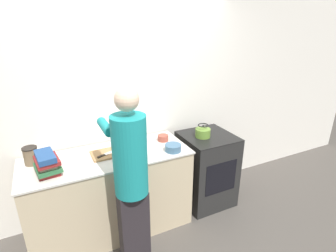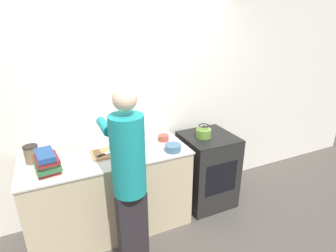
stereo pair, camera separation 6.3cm
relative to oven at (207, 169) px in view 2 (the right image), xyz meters
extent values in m
plane|color=#4C4742|center=(-0.88, -0.30, -0.46)|extent=(12.00, 12.00, 0.00)
cube|color=white|center=(-0.88, 0.40, 0.84)|extent=(8.00, 0.05, 2.60)
cube|color=#C6B28E|center=(-1.22, 0.02, -0.01)|extent=(1.67, 0.64, 0.91)
cube|color=beige|center=(-1.22, 0.02, 0.45)|extent=(1.70, 0.67, 0.02)
cube|color=black|center=(0.00, 0.00, -0.01)|extent=(0.61, 0.61, 0.91)
cube|color=black|center=(0.00, 0.00, 0.46)|extent=(0.61, 0.61, 0.01)
cube|color=black|center=(0.00, -0.30, 0.04)|extent=(0.42, 0.01, 0.40)
cube|color=#272327|center=(-1.16, -0.56, -0.05)|extent=(0.26, 0.16, 0.83)
cylinder|color=teal|center=(-1.16, -0.56, 0.72)|extent=(0.29, 0.29, 0.69)
sphere|color=beige|center=(-1.16, -0.56, 1.19)|extent=(0.19, 0.19, 0.19)
cylinder|color=teal|center=(-1.28, -0.29, 0.90)|extent=(0.08, 0.30, 0.08)
cylinder|color=teal|center=(-1.04, -0.29, 0.90)|extent=(0.08, 0.30, 0.08)
cube|color=#A87A4C|center=(-1.19, 0.05, 0.47)|extent=(0.37, 0.25, 0.02)
cube|color=silver|center=(-1.19, 0.04, 0.48)|extent=(0.14, 0.09, 0.01)
cube|color=black|center=(-1.29, -0.01, 0.48)|extent=(0.09, 0.06, 0.01)
cylinder|color=olive|center=(-0.08, 0.00, 0.51)|extent=(0.18, 0.18, 0.10)
cone|color=olive|center=(-0.08, 0.00, 0.58)|extent=(0.14, 0.14, 0.03)
sphere|color=black|center=(-0.08, 0.00, 0.60)|extent=(0.02, 0.02, 0.02)
torus|color=black|center=(-0.08, 0.00, 0.61)|extent=(0.13, 0.13, 0.01)
cylinder|color=#426684|center=(-0.57, -0.18, 0.50)|extent=(0.17, 0.17, 0.07)
cylinder|color=#9E4738|center=(-0.55, 0.11, 0.50)|extent=(0.12, 0.12, 0.07)
cylinder|color=#756047|center=(-1.92, 0.17, 0.54)|extent=(0.13, 0.13, 0.16)
cylinder|color=#28231E|center=(-1.92, 0.17, 0.63)|extent=(0.13, 0.13, 0.01)
cube|color=maroon|center=(-1.78, -0.09, 0.48)|extent=(0.19, 0.22, 0.04)
cube|color=#2D663D|center=(-1.78, -0.08, 0.52)|extent=(0.24, 0.30, 0.03)
cube|color=beige|center=(-1.78, -0.08, 0.55)|extent=(0.16, 0.21, 0.04)
cube|color=maroon|center=(-1.78, -0.09, 0.59)|extent=(0.22, 0.28, 0.04)
cube|color=navy|center=(-1.79, -0.09, 0.64)|extent=(0.18, 0.29, 0.05)
camera|label=1|loc=(-1.72, -2.40, 1.71)|focal=28.00mm
camera|label=2|loc=(-1.66, -2.43, 1.71)|focal=28.00mm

